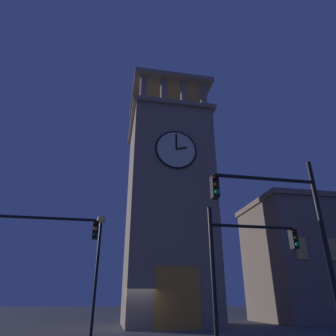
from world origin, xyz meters
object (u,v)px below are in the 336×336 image
clocktower (168,206)px  street_lamp (98,251)px  traffic_signal_mid (290,223)px  traffic_signal_far (243,256)px  traffic_signal_near (22,248)px

clocktower → street_lamp: 12.51m
traffic_signal_mid → traffic_signal_far: bearing=-70.2°
clocktower → traffic_signal_mid: clocktower is taller
traffic_signal_mid → traffic_signal_near: bearing=-25.8°
traffic_signal_near → traffic_signal_mid: traffic_signal_mid is taller
traffic_signal_mid → street_lamp: size_ratio=1.08×
clocktower → traffic_signal_near: bearing=56.5°
traffic_signal_near → traffic_signal_mid: bearing=154.2°
clocktower → traffic_signal_far: (-0.15, 14.68, -6.24)m
traffic_signal_mid → traffic_signal_far: size_ratio=1.25×
traffic_signal_far → traffic_signal_mid: bearing=109.8°
traffic_signal_mid → street_lamp: 9.27m
traffic_signal_near → clocktower: bearing=-123.5°
traffic_signal_far → traffic_signal_near: bearing=-15.4°
street_lamp → clocktower: bearing=-118.2°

